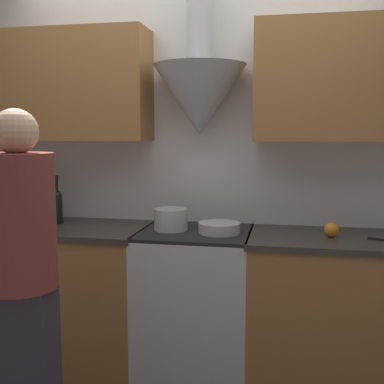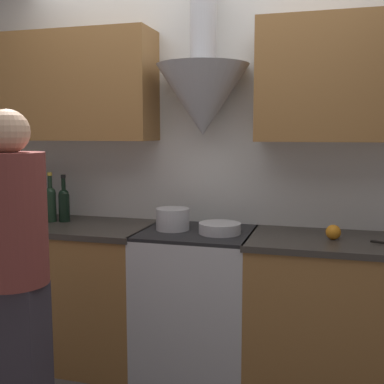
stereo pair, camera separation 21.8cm
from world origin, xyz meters
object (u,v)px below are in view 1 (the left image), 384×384
(wine_bottle_4, at_px, (20,201))
(orange_fruit, at_px, (332,230))
(wine_bottle_3, at_px, (5,200))
(wine_bottle_5, at_px, (33,203))
(mixing_bowl, at_px, (219,228))
(stove_range, at_px, (195,303))
(wine_bottle_7, at_px, (57,205))
(stock_pot, at_px, (171,219))
(person_foreground_left, at_px, (22,275))
(wine_bottle_6, at_px, (43,204))

(wine_bottle_4, xyz_separation_m, orange_fruit, (1.98, -0.06, -0.10))
(wine_bottle_3, bearing_deg, wine_bottle_5, 6.12)
(wine_bottle_3, distance_m, orange_fruit, 2.09)
(wine_bottle_4, distance_m, mixing_bowl, 1.34)
(stove_range, bearing_deg, wine_bottle_7, 176.40)
(wine_bottle_4, distance_m, wine_bottle_7, 0.25)
(stock_pot, bearing_deg, person_foreground_left, -113.77)
(wine_bottle_5, bearing_deg, person_foreground_left, -63.11)
(wine_bottle_3, height_order, orange_fruit, wine_bottle_3)
(wine_bottle_4, distance_m, person_foreground_left, 1.19)
(stove_range, relative_size, wine_bottle_5, 2.80)
(person_foreground_left, bearing_deg, mixing_bowl, 52.16)
(stove_range, xyz_separation_m, stock_pot, (-0.15, -0.00, 0.52))
(mixing_bowl, bearing_deg, wine_bottle_7, 175.09)
(wine_bottle_3, height_order, wine_bottle_6, wine_bottle_3)
(wine_bottle_5, relative_size, stock_pot, 1.59)
(wine_bottle_5, xyz_separation_m, orange_fruit, (1.90, -0.08, -0.09))
(wine_bottle_4, bearing_deg, wine_bottle_3, -177.09)
(wine_bottle_6, relative_size, stock_pot, 1.61)
(stove_range, distance_m, stock_pot, 0.54)
(wine_bottle_6, height_order, stock_pot, wine_bottle_6)
(stock_pot, bearing_deg, wine_bottle_3, 178.00)
(wine_bottle_4, height_order, person_foreground_left, person_foreground_left)
(wine_bottle_4, xyz_separation_m, wine_bottle_5, (0.08, 0.01, -0.01))
(stock_pot, distance_m, person_foreground_left, 1.06)
(wine_bottle_3, bearing_deg, orange_fruit, -1.53)
(wine_bottle_3, xyz_separation_m, mixing_bowl, (1.44, -0.07, -0.11))
(wine_bottle_6, bearing_deg, mixing_bowl, -3.34)
(wine_bottle_3, bearing_deg, person_foreground_left, -54.88)
(wine_bottle_3, height_order, mixing_bowl, wine_bottle_3)
(stove_range, distance_m, wine_bottle_6, 1.17)
(wine_bottle_5, height_order, stock_pot, wine_bottle_5)
(mixing_bowl, bearing_deg, wine_bottle_5, 175.80)
(stock_pot, relative_size, person_foreground_left, 0.13)
(wine_bottle_4, relative_size, wine_bottle_7, 1.15)
(wine_bottle_5, distance_m, orange_fruit, 1.90)
(wine_bottle_5, height_order, person_foreground_left, person_foreground_left)
(mixing_bowl, relative_size, orange_fruit, 2.98)
(stock_pot, bearing_deg, mixing_bowl, -6.08)
(wine_bottle_7, relative_size, orange_fruit, 3.77)
(wine_bottle_3, bearing_deg, stock_pot, -2.00)
(stove_range, height_order, wine_bottle_3, wine_bottle_3)
(wine_bottle_5, bearing_deg, wine_bottle_7, 0.34)
(wine_bottle_4, xyz_separation_m, mixing_bowl, (1.33, -0.08, -0.11))
(mixing_bowl, bearing_deg, wine_bottle_3, 177.14)
(wine_bottle_4, bearing_deg, wine_bottle_7, 3.60)
(wine_bottle_4, relative_size, orange_fruit, 4.35)
(wine_bottle_4, bearing_deg, wine_bottle_5, 10.18)
(wine_bottle_5, distance_m, stock_pot, 0.95)
(wine_bottle_4, xyz_separation_m, wine_bottle_6, (0.17, -0.01, -0.01))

